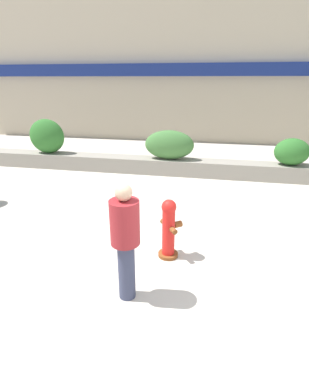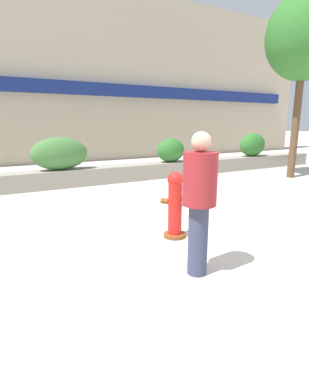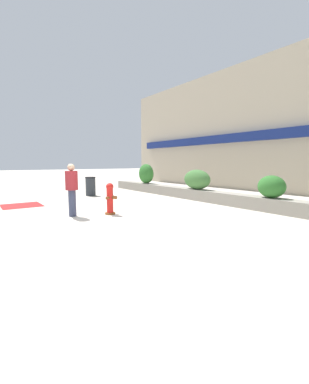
% 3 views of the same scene
% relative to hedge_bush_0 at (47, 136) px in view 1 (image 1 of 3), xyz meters
% --- Properties ---
extents(ground_plane, '(120.00, 120.00, 0.00)m').
position_rel_hedge_bush_0_xyz_m(ground_plane, '(6.02, -6.00, -1.09)').
color(ground_plane, beige).
extents(building_facade, '(30.00, 1.36, 8.00)m').
position_rel_hedge_bush_0_xyz_m(building_facade, '(6.02, 5.98, 2.89)').
color(building_facade, tan).
rests_on(building_facade, ground).
extents(planter_wall_low, '(18.00, 0.70, 0.50)m').
position_rel_hedge_bush_0_xyz_m(planter_wall_low, '(6.02, 0.00, -0.84)').
color(planter_wall_low, gray).
rests_on(planter_wall_low, ground).
extents(hedge_bush_0, '(1.26, 0.67, 1.18)m').
position_rel_hedge_bush_0_xyz_m(hedge_bush_0, '(0.00, 0.00, 0.00)').
color(hedge_bush_0, '#2D6B28').
rests_on(hedge_bush_0, planter_wall_low).
extents(hedge_bush_1, '(1.60, 0.67, 0.94)m').
position_rel_hedge_bush_0_xyz_m(hedge_bush_1, '(4.32, 0.00, -0.12)').
color(hedge_bush_1, '#427538').
rests_on(hedge_bush_1, planter_wall_low).
extents(hedge_bush_2, '(1.02, 0.70, 0.81)m').
position_rel_hedge_bush_0_xyz_m(hedge_bush_2, '(8.05, 0.00, -0.18)').
color(hedge_bush_2, '#2D6B28').
rests_on(hedge_bush_2, planter_wall_low).
extents(fire_hydrant, '(0.49, 0.49, 1.08)m').
position_rel_hedge_bush_0_xyz_m(fire_hydrant, '(5.07, -4.92, -0.54)').
color(fire_hydrant, brown).
rests_on(fire_hydrant, ground).
extents(pedestrian, '(0.42, 0.42, 1.73)m').
position_rel_hedge_bush_0_xyz_m(pedestrian, '(4.65, -6.09, -0.10)').
color(pedestrian, '#383D56').
rests_on(pedestrian, ground).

